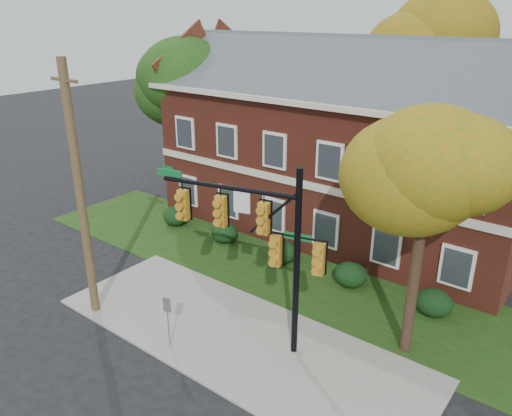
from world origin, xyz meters
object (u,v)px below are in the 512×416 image
Objects in this scene: tree_near_right at (436,165)px; traffic_signal at (262,239)px; tree_far_rear at (434,47)px; hedge_left at (224,232)px; sign_post at (168,314)px; apartment_building at (344,135)px; hedge_far_left at (175,216)px; hedge_center at (282,252)px; hedge_far_right at (434,303)px; tree_left_rear at (188,86)px; hedge_right at (351,275)px; utility_pole at (80,194)px.

tree_near_right is 5.65m from traffic_signal.
tree_near_right is at bearing -69.73° from tree_far_rear.
sign_post is at bearing -61.84° from hedge_left.
apartment_building is 13.43× the size of hedge_far_left.
hedge_left is 1.00× the size of hedge_center.
hedge_far_right is at bearing -36.89° from apartment_building.
apartment_building reaches higher than tree_left_rear.
apartment_building is at bearing 78.07° from sign_post.
apartment_building is at bearing 143.11° from hedge_far_right.
apartment_building is 6.89m from hedge_center.
hedge_right is at bearing 0.00° from hedge_far_left.
hedge_far_right is 0.72× the size of sign_post.
apartment_building is 13.43× the size of hedge_left.
hedge_far_left is at bearing 168.73° from tree_near_right.
sign_post is (-6.72, -4.64, -5.34)m from tree_near_right.
utility_pole is at bearing -143.45° from hedge_far_right.
apartment_building is at bearing 91.46° from traffic_signal.
sign_post is at bearing -155.12° from traffic_signal.
tree_far_rear is (-2.16, 13.09, 8.32)m from hedge_right.
apartment_building reaches higher than traffic_signal.
apartment_building is 13.25m from sign_post.
hedge_right is 11.18m from utility_pole.
hedge_far_left is 15.75m from tree_near_right.
tree_far_rear is (4.84, 13.09, 8.32)m from hedge_left.
apartment_building reaches higher than hedge_center.
hedge_right is (10.50, 0.00, 0.00)m from hedge_far_left.
tree_far_rear is 5.89× the size of sign_post.
apartment_building reaches higher than utility_pole.
tree_near_right reaches higher than hedge_far_right.
hedge_left is 1.00× the size of hedge_far_right.
hedge_left is 10.50m from hedge_far_right.
hedge_far_right is at bearing 0.00° from hedge_far_left.
apartment_building reaches higher than hedge_right.
hedge_left is at bearing 180.00° from hedge_far_right.
hedge_left is at bearing 180.00° from hedge_center.
traffic_signal is at bearing -85.00° from tree_far_rear.
utility_pole is (-10.61, -4.87, -1.87)m from tree_near_right.
hedge_far_left is 0.12× the size of tree_far_rear.
hedge_far_right is 0.16× the size of tree_left_rear.
traffic_signal is 4.19m from sign_post.
tree_near_right is 11.82m from utility_pole.
hedge_right is (3.50, -5.25, -4.46)m from apartment_building.
hedge_left is 3.50m from hedge_center.
tree_near_right reaches higher than hedge_right.
hedge_far_right is at bearing 0.00° from hedge_left.
traffic_signal is 6.77m from utility_pole.
apartment_building is 1.63× the size of tree_far_rear.
sign_post is at bearing -145.40° from tree_near_right.
hedge_left is 12.68m from tree_near_right.
hedge_far_right is (3.50, 0.00, 0.00)m from hedge_right.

